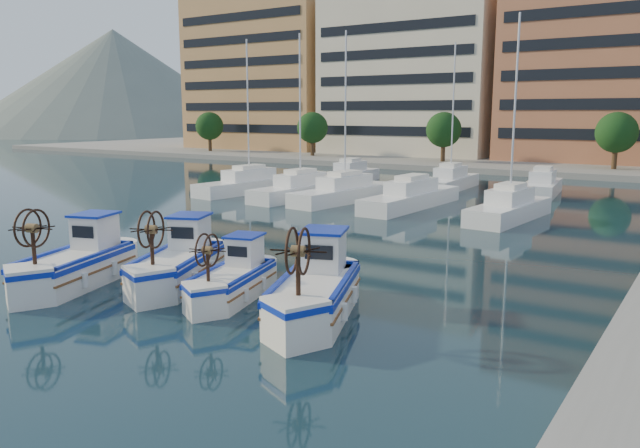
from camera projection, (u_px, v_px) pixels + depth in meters
The scene contains 7 objects.
ground at pixel (209, 306), 19.96m from camera, with size 300.00×300.00×0.00m, color #1B3646.
hill_west at pixel (118, 133), 186.07m from camera, with size 180.00×180.00×60.00m, color slate.
yacht_marina at pixel (447, 192), 44.51m from camera, with size 37.17×21.93×11.50m.
fishing_boat_a at pixel (77, 261), 22.35m from camera, with size 3.36×5.09×3.08m.
fishing_boat_b at pixel (179, 262), 22.41m from camera, with size 3.59×5.00×3.01m.
fishing_boat_c at pixel (233, 278), 20.77m from camera, with size 2.60×4.15×2.52m.
fishing_boat_d at pixel (316, 288), 18.90m from camera, with size 3.63×5.20×3.14m.
Camera 1 is at (13.50, -14.08, 6.11)m, focal length 35.00 mm.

